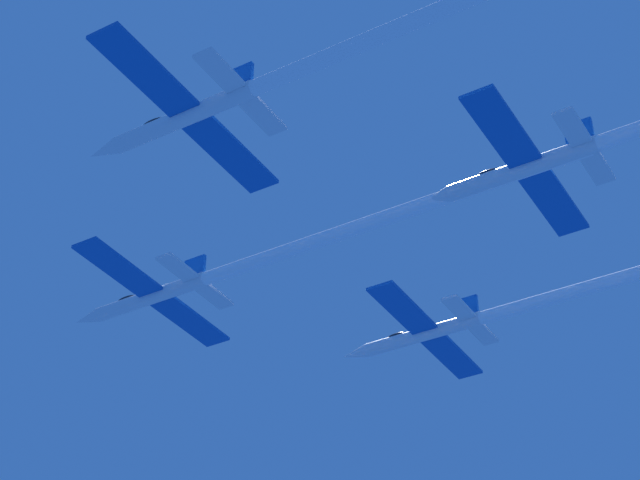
# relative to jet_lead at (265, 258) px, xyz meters

# --- Properties ---
(jet_lead) EXTENTS (19.65, 50.01, 3.26)m
(jet_lead) POSITION_rel_jet_lead_xyz_m (0.00, 0.00, 0.00)
(jet_lead) COLOR silver
(jet_left_wing) EXTENTS (19.65, 49.98, 3.26)m
(jet_left_wing) POSITION_rel_jet_lead_xyz_m (-18.33, -17.21, -0.07)
(jet_left_wing) COLOR silver
(jet_right_wing) EXTENTS (19.65, 51.80, 3.26)m
(jet_right_wing) POSITION_rel_jet_lead_xyz_m (18.90, -18.68, 0.24)
(jet_right_wing) COLOR silver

